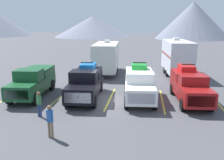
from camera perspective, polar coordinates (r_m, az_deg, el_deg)
name	(u,v)px	position (r m, az deg, el deg)	size (l,w,h in m)	color
ground_plane	(109,101)	(17.52, -0.70, -4.98)	(240.00, 240.00, 0.00)	#47474C
pickup_truck_a	(33,81)	(19.35, -18.33, -0.31)	(2.43, 5.67, 2.22)	#144723
pickup_truck_b	(86,82)	(18.01, -6.28, -0.56)	(2.47, 5.85, 2.60)	black
pickup_truck_c	(139,84)	(17.60, 6.56, -0.85)	(2.46, 5.35, 2.68)	white
pickup_truck_d	(189,85)	(18.09, 18.00, -1.21)	(2.38, 5.62, 2.59)	maroon
lot_stripe_a	(14,94)	(20.56, -22.24, -3.19)	(0.12, 5.50, 0.01)	gold
lot_stripe_b	(61,96)	(18.95, -12.08, -3.84)	(0.12, 5.50, 0.01)	gold
lot_stripe_c	(110,99)	(18.02, -0.44, -4.44)	(0.12, 5.50, 0.01)	gold
lot_stripe_d	(162,101)	(17.89, 11.91, -4.87)	(0.12, 5.50, 0.01)	gold
lot_stripe_e	(218,103)	(18.59, 23.88, -5.07)	(0.12, 5.50, 0.01)	gold
camper_trailer_a	(106,56)	(26.55, -1.36, 5.65)	(2.91, 7.92, 3.66)	silver
camper_trailer_b	(177,56)	(26.69, 15.23, 5.57)	(2.84, 7.74, 3.98)	silver
person_a	(39,103)	(14.99, -17.02, -5.17)	(0.34, 0.24, 1.58)	navy
person_b	(50,119)	(12.17, -14.58, -9.05)	(0.37, 0.25, 1.69)	#726047
mountain_ridge	(101,23)	(95.66, -2.61, 13.43)	(138.75, 37.51, 12.74)	slate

